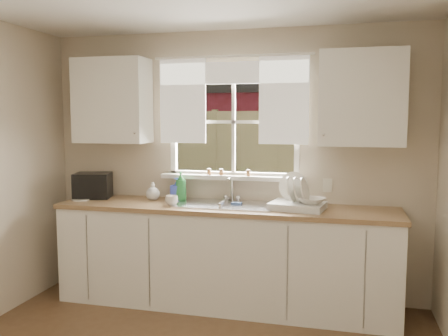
% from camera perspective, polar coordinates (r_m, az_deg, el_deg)
% --- Properties ---
extents(room_walls, '(3.62, 4.02, 2.50)m').
position_cam_1_polar(room_walls, '(2.54, -9.58, -4.18)').
color(room_walls, beige).
rests_on(room_walls, ground).
extents(window, '(1.38, 0.16, 1.06)m').
position_cam_1_polar(window, '(4.47, 1.11, 3.46)').
color(window, white).
rests_on(window, room_walls).
extents(curtains, '(1.50, 0.03, 0.81)m').
position_cam_1_polar(curtains, '(4.43, 0.97, 9.23)').
color(curtains, white).
rests_on(curtains, room_walls).
extents(base_cabinets, '(3.00, 0.62, 0.87)m').
position_cam_1_polar(base_cabinets, '(4.34, 0.10, -10.72)').
color(base_cabinets, white).
rests_on(base_cabinets, ground).
extents(countertop, '(3.04, 0.65, 0.04)m').
position_cam_1_polar(countertop, '(4.23, 0.10, -4.81)').
color(countertop, olive).
rests_on(countertop, base_cabinets).
extents(upper_cabinet_left, '(0.70, 0.33, 0.80)m').
position_cam_1_polar(upper_cabinet_left, '(4.71, -13.28, 7.86)').
color(upper_cabinet_left, white).
rests_on(upper_cabinet_left, room_walls).
extents(upper_cabinet_right, '(0.70, 0.33, 0.80)m').
position_cam_1_polar(upper_cabinet_right, '(4.18, 16.23, 8.04)').
color(upper_cabinet_right, white).
rests_on(upper_cabinet_right, room_walls).
extents(wall_outlet, '(0.08, 0.01, 0.12)m').
position_cam_1_polar(wall_outlet, '(4.38, 12.34, -2.07)').
color(wall_outlet, beige).
rests_on(wall_outlet, room_walls).
extents(sill_jars, '(0.42, 0.04, 0.06)m').
position_cam_1_polar(sill_jars, '(4.45, 0.25, -0.50)').
color(sill_jars, brown).
rests_on(sill_jars, window).
extents(backyard, '(20.00, 10.00, 6.13)m').
position_cam_1_polar(backyard, '(10.92, 12.18, 15.20)').
color(backyard, '#335421').
rests_on(backyard, ground).
extents(sink, '(0.88, 0.52, 0.40)m').
position_cam_1_polar(sink, '(4.27, 0.20, -5.42)').
color(sink, '#B7B7BC').
rests_on(sink, countertop).
extents(dish_rack, '(0.49, 0.40, 0.31)m').
position_cam_1_polar(dish_rack, '(4.11, 8.82, -4.01)').
color(dish_rack, silver).
rests_on(dish_rack, countertop).
extents(bowl, '(0.27, 0.27, 0.05)m').
position_cam_1_polar(bowl, '(4.04, 10.54, -3.89)').
color(bowl, white).
rests_on(bowl, dish_rack).
extents(soap_bottle_a, '(0.13, 0.13, 0.28)m').
position_cam_1_polar(soap_bottle_a, '(4.46, -5.22, -2.20)').
color(soap_bottle_a, '#297E39').
rests_on(soap_bottle_a, countertop).
extents(soap_bottle_b, '(0.11, 0.11, 0.22)m').
position_cam_1_polar(soap_bottle_b, '(4.49, -5.67, -2.55)').
color(soap_bottle_b, blue).
rests_on(soap_bottle_b, countertop).
extents(soap_bottle_c, '(0.15, 0.15, 0.17)m').
position_cam_1_polar(soap_bottle_c, '(4.56, -8.55, -2.76)').
color(soap_bottle_c, beige).
rests_on(soap_bottle_c, countertop).
extents(saucer, '(0.17, 0.17, 0.01)m').
position_cam_1_polar(saucer, '(4.71, -16.85, -3.64)').
color(saucer, silver).
rests_on(saucer, countertop).
extents(cup, '(0.12, 0.12, 0.09)m').
position_cam_1_polar(cup, '(4.25, -6.32, -3.92)').
color(cup, white).
rests_on(cup, countertop).
extents(black_appliance, '(0.40, 0.37, 0.24)m').
position_cam_1_polar(black_appliance, '(4.80, -15.50, -2.03)').
color(black_appliance, black).
rests_on(black_appliance, countertop).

